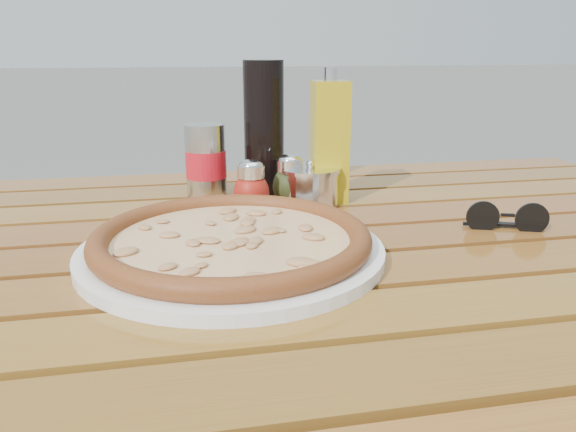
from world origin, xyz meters
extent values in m
cube|color=#371E0C|center=(0.64, 0.39, 0.35)|extent=(0.06, 0.06, 0.70)
cube|color=#3C1F0D|center=(0.00, 0.00, 0.70)|extent=(1.36, 0.86, 0.04)
cube|color=#52300E|center=(0.00, -0.30, 0.73)|extent=(1.40, 0.09, 0.03)
cube|color=#5B3710|center=(0.00, -0.20, 0.73)|extent=(1.40, 0.09, 0.03)
cube|color=#562F0F|center=(0.00, -0.10, 0.73)|extent=(1.40, 0.09, 0.03)
cube|color=#502A0E|center=(0.00, 0.00, 0.73)|extent=(1.40, 0.09, 0.03)
cube|color=#562B0F|center=(0.00, 0.10, 0.73)|extent=(1.40, 0.09, 0.03)
cube|color=#5D3610|center=(0.00, 0.20, 0.73)|extent=(1.40, 0.09, 0.03)
cube|color=#55300F|center=(0.00, 0.30, 0.73)|extent=(1.40, 0.09, 0.03)
cube|color=#582F0F|center=(0.00, 0.41, 0.73)|extent=(1.40, 0.09, 0.03)
cylinder|color=white|center=(-0.08, -0.03, 0.76)|extent=(0.42, 0.42, 0.01)
cylinder|color=#FFE7B6|center=(-0.08, -0.03, 0.77)|extent=(0.40, 0.40, 0.01)
torus|color=black|center=(-0.08, -0.03, 0.77)|extent=(0.43, 0.43, 0.03)
ellipsoid|color=#A61F13|center=(-0.03, 0.15, 0.78)|extent=(0.07, 0.07, 0.06)
cylinder|color=white|center=(-0.03, 0.15, 0.81)|extent=(0.05, 0.05, 0.02)
ellipsoid|color=silver|center=(-0.03, 0.15, 0.82)|extent=(0.05, 0.05, 0.02)
ellipsoid|color=#313916|center=(0.04, 0.18, 0.78)|extent=(0.07, 0.07, 0.06)
cylinder|color=silver|center=(0.04, 0.18, 0.81)|extent=(0.05, 0.05, 0.02)
ellipsoid|color=silver|center=(0.04, 0.18, 0.82)|extent=(0.05, 0.05, 0.02)
cylinder|color=black|center=(0.01, 0.26, 0.86)|extent=(0.07, 0.07, 0.22)
cylinder|color=silver|center=(-0.09, 0.26, 0.81)|extent=(0.07, 0.07, 0.12)
cylinder|color=red|center=(-0.09, 0.26, 0.81)|extent=(0.07, 0.07, 0.04)
cube|color=#AC9512|center=(0.10, 0.19, 0.84)|extent=(0.06, 0.06, 0.19)
cylinder|color=white|center=(0.10, 0.19, 0.95)|extent=(0.02, 0.02, 0.02)
cylinder|color=silver|center=(0.07, 0.18, 0.78)|extent=(0.12, 0.12, 0.05)
cylinder|color=silver|center=(0.07, 0.18, 0.81)|extent=(0.12, 0.12, 0.01)
sphere|color=silver|center=(0.07, 0.18, 0.81)|extent=(0.02, 0.02, 0.01)
cylinder|color=black|center=(0.27, 0.00, 0.77)|extent=(0.04, 0.02, 0.04)
cylinder|color=black|center=(0.33, -0.02, 0.77)|extent=(0.04, 0.02, 0.04)
cube|color=black|center=(0.30, -0.01, 0.77)|extent=(0.02, 0.01, 0.00)
cube|color=black|center=(0.29, 0.01, 0.75)|extent=(0.09, 0.03, 0.00)
cube|color=black|center=(0.31, 0.01, 0.75)|extent=(0.09, 0.03, 0.00)
camera|label=1|loc=(-0.14, -0.66, 0.99)|focal=35.00mm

